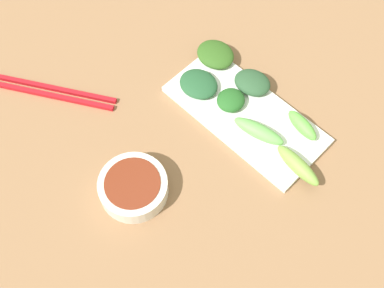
{
  "coord_description": "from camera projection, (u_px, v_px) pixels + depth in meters",
  "views": [
    {
      "loc": [
        -0.29,
        -0.27,
        0.77
      ],
      "look_at": [
        -0.02,
        0.0,
        0.05
      ],
      "focal_mm": 46.06,
      "sensor_mm": 36.0,
      "label": 1
    }
  ],
  "objects": [
    {
      "name": "chopsticks",
      "position": [
        54.0,
        92.0,
        0.89
      ],
      "size": [
        0.14,
        0.21,
        0.01
      ],
      "rotation": [
        0.0,
        0.0,
        0.54
      ],
      "color": "red",
      "rests_on": "tabletop"
    },
    {
      "name": "serving_plate",
      "position": [
        245.0,
        114.0,
        0.87
      ],
      "size": [
        0.13,
        0.29,
        0.01
      ],
      "primitive_type": "cube",
      "color": "white",
      "rests_on": "tabletop"
    },
    {
      "name": "sauce_bowl",
      "position": [
        133.0,
        187.0,
        0.79
      ],
      "size": [
        0.11,
        0.11,
        0.04
      ],
      "color": "silver",
      "rests_on": "tabletop"
    },
    {
      "name": "broccoli_leafy_0",
      "position": [
        199.0,
        84.0,
        0.88
      ],
      "size": [
        0.07,
        0.08,
        0.02
      ],
      "primitive_type": "ellipsoid",
      "rotation": [
        0.0,
        0.0,
        0.12
      ],
      "color": "#23532F",
      "rests_on": "serving_plate"
    },
    {
      "name": "broccoli_stalk_1",
      "position": [
        302.0,
        125.0,
        0.84
      ],
      "size": [
        0.04,
        0.07,
        0.02
      ],
      "primitive_type": "ellipsoid",
      "rotation": [
        0.0,
        0.0,
        -0.19
      ],
      "color": "#62B846",
      "rests_on": "serving_plate"
    },
    {
      "name": "broccoli_leafy_5",
      "position": [
        215.0,
        54.0,
        0.91
      ],
      "size": [
        0.06,
        0.07,
        0.02
      ],
      "primitive_type": "ellipsoid",
      "rotation": [
        0.0,
        0.0,
        0.01
      ],
      "color": "#30591D",
      "rests_on": "serving_plate"
    },
    {
      "name": "broccoli_stalk_3",
      "position": [
        298.0,
        165.0,
        0.8
      ],
      "size": [
        0.03,
        0.09,
        0.03
      ],
      "primitive_type": "ellipsoid",
      "rotation": [
        0.0,
        0.0,
        -0.11
      ],
      "color": "#7AA543",
      "rests_on": "serving_plate"
    },
    {
      "name": "broccoli_leafy_4",
      "position": [
        231.0,
        100.0,
        0.86
      ],
      "size": [
        0.05,
        0.05,
        0.02
      ],
      "primitive_type": "ellipsoid",
      "rotation": [
        0.0,
        0.0,
        0.01
      ],
      "color": "#235B22",
      "rests_on": "serving_plate"
    },
    {
      "name": "broccoli_stalk_2",
      "position": [
        259.0,
        131.0,
        0.83
      ],
      "size": [
        0.05,
        0.1,
        0.02
      ],
      "primitive_type": "ellipsoid",
      "rotation": [
        0.0,
        0.0,
        0.24
      ],
      "color": "#65B152",
      "rests_on": "serving_plate"
    },
    {
      "name": "tabletop",
      "position": [
        200.0,
        148.0,
        0.85
      ],
      "size": [
        2.1,
        2.1,
        0.02
      ],
      "primitive_type": "cube",
      "color": "#8E6645",
      "rests_on": "ground"
    },
    {
      "name": "broccoli_leafy_6",
      "position": [
        252.0,
        83.0,
        0.88
      ],
      "size": [
        0.07,
        0.08,
        0.02
      ],
      "primitive_type": "ellipsoid",
      "rotation": [
        0.0,
        0.0,
        0.25
      ],
      "color": "#2A4F2F",
      "rests_on": "serving_plate"
    }
  ]
}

